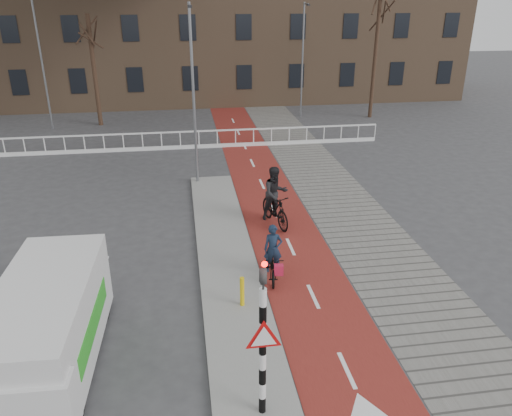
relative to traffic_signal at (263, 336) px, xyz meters
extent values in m
plane|color=#38383A|center=(0.60, 2.02, -1.99)|extent=(120.00, 120.00, 0.00)
cube|color=maroon|center=(2.10, 12.02, -1.98)|extent=(2.50, 60.00, 0.01)
cube|color=slate|center=(4.90, 12.02, -1.98)|extent=(3.00, 60.00, 0.01)
cube|color=gray|center=(-0.10, 6.02, -1.93)|extent=(1.80, 16.00, 0.12)
cylinder|color=black|center=(0.00, 0.02, -0.43)|extent=(0.14, 0.14, 2.88)
imported|color=black|center=(0.00, 0.02, 1.41)|extent=(0.13, 0.16, 0.80)
cylinder|color=#FF0C05|center=(0.00, -0.12, 1.59)|extent=(0.11, 0.02, 0.11)
cylinder|color=#E0BB0C|center=(0.06, 3.76, -1.45)|extent=(0.12, 0.12, 0.84)
imported|color=black|center=(1.15, 5.16, -1.55)|extent=(0.77, 1.68, 0.85)
imported|color=#152237|center=(1.15, 5.16, -1.00)|extent=(0.58, 0.42, 1.48)
cube|color=#B81A3A|center=(1.22, 4.61, -1.39)|extent=(0.28, 0.20, 0.32)
imported|color=black|center=(1.89, 8.81, -1.35)|extent=(1.12, 2.18, 1.26)
imported|color=black|center=(1.89, 8.81, -0.75)|extent=(1.12, 0.97, 1.98)
cube|color=silver|center=(-4.46, 2.23, -0.88)|extent=(2.10, 4.91, 1.94)
cube|color=green|center=(-5.43, 2.23, -0.98)|extent=(0.13, 3.10, 0.55)
cube|color=green|center=(-3.48, 2.23, -0.98)|extent=(0.13, 3.10, 0.55)
cube|color=black|center=(-4.46, 0.16, -0.48)|extent=(1.74, 0.11, 0.90)
cylinder|color=black|center=(-3.69, 0.56, -1.65)|extent=(0.26, 0.69, 0.68)
cylinder|color=black|center=(-5.22, 3.91, -1.65)|extent=(0.26, 0.69, 0.68)
cylinder|color=black|center=(-3.58, 3.85, -1.65)|extent=(0.26, 0.69, 0.68)
cube|color=silver|center=(-4.40, 19.02, -1.04)|extent=(28.00, 0.08, 0.08)
cube|color=silver|center=(-4.40, 19.02, -1.89)|extent=(28.00, 0.10, 0.20)
cube|color=#7F6047|center=(-2.40, 34.02, 4.01)|extent=(46.00, 10.00, 12.00)
cylinder|color=black|center=(-6.40, 25.18, 1.36)|extent=(0.27, 0.27, 6.69)
cylinder|color=black|center=(11.45, 24.73, 2.14)|extent=(0.25, 0.25, 8.27)
cylinder|color=slate|center=(-0.71, 13.55, 1.76)|extent=(0.12, 0.12, 7.50)
cylinder|color=slate|center=(-9.25, 24.66, 2.30)|extent=(0.12, 0.12, 8.57)
cylinder|color=slate|center=(6.84, 25.72, 1.64)|extent=(0.12, 0.12, 7.27)
camera|label=1|loc=(-1.25, -7.43, 5.86)|focal=35.00mm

